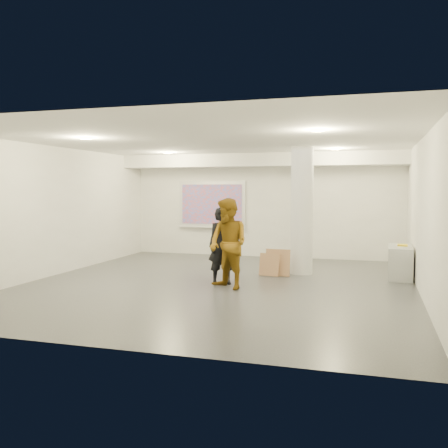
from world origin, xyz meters
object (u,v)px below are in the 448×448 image
(column, at_px, (302,211))
(projection_screen, at_px, (212,205))
(woman, at_px, (222,246))
(man, at_px, (228,244))
(credenza, at_px, (400,262))

(column, relative_size, projection_screen, 1.43)
(woman, distance_m, man, 0.53)
(woman, xyz_separation_m, man, (0.26, -0.45, 0.10))
(woman, bearing_deg, column, 25.51)
(column, bearing_deg, man, -117.62)
(credenza, relative_size, woman, 0.76)
(column, xyz_separation_m, projection_screen, (-3.10, 2.65, 0.03))
(projection_screen, xyz_separation_m, credenza, (5.32, -2.60, -1.17))
(credenza, height_order, man, man)
(column, relative_size, woman, 1.84)
(credenza, distance_m, woman, 4.10)
(credenza, bearing_deg, projection_screen, 155.59)
(column, height_order, credenza, column)
(woman, bearing_deg, projection_screen, 84.96)
(column, xyz_separation_m, man, (-1.16, -2.22, -0.59))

